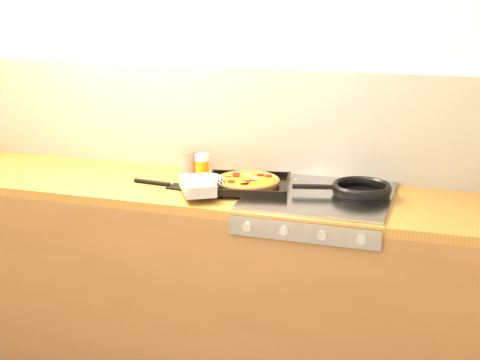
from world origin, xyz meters
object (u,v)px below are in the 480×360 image
(juice_glass, at_px, (202,166))
(frying_pan, at_px, (360,190))
(pizza_on_tray, at_px, (234,183))
(tomato_can, at_px, (188,163))

(juice_glass, bearing_deg, frying_pan, -7.07)
(frying_pan, xyz_separation_m, juice_glass, (-0.75, 0.09, 0.02))
(pizza_on_tray, distance_m, tomato_can, 0.36)
(pizza_on_tray, distance_m, frying_pan, 0.54)
(frying_pan, relative_size, juice_glass, 3.91)
(frying_pan, distance_m, tomato_can, 0.84)
(frying_pan, bearing_deg, pizza_on_tray, -172.44)
(pizza_on_tray, bearing_deg, juice_glass, 142.10)
(frying_pan, height_order, juice_glass, juice_glass)
(pizza_on_tray, height_order, tomato_can, tomato_can)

